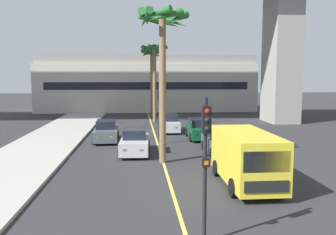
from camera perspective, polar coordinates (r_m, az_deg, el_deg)
name	(u,v)px	position (r m, az deg, el deg)	size (l,w,h in m)	color
sidewalk_left	(9,169)	(20.07, -24.17, -7.61)	(4.80, 80.00, 0.15)	#ADA89E
lane_stripe_center	(157,141)	(26.84, -1.85, -3.76)	(0.14, 56.00, 0.01)	#DBCC4C
pier_building_backdrop	(147,84)	(51.82, -3.40, 5.43)	(30.39, 8.04, 7.84)	beige
car_queue_front	(169,123)	(31.32, 0.21, -0.97)	(1.95, 4.16, 1.56)	#B7BABF
car_queue_second	(199,130)	(27.79, 5.06, -1.94)	(1.89, 4.13, 1.56)	#0C4728
car_queue_third	(106,132)	(27.02, -9.89, -2.25)	(1.95, 4.16, 1.56)	#4C5156
car_queue_fourth	(135,142)	(22.39, -5.35, -3.96)	(1.96, 4.16, 1.56)	#B7BABF
car_queue_fifth	(221,142)	(22.49, 8.45, -3.96)	(1.87, 4.12, 1.56)	#4C5156
delivery_van	(246,157)	(16.09, 12.42, -6.15)	(2.18, 5.26, 2.36)	yellow
traffic_light_median_near	(206,151)	(10.00, 6.06, -5.34)	(0.24, 0.37, 4.20)	black
traffic_light_median_far	(159,107)	(25.05, -1.43, 1.76)	(0.24, 0.37, 4.20)	black
palm_tree_near_median	(154,60)	(37.90, -2.21, 9.17)	(2.89, 2.92, 8.26)	brown
palm_tree_mid_median	(152,65)	(43.70, -2.58, 8.39)	(2.82, 2.88, 8.24)	brown
palm_tree_far_median	(162,36)	(19.66, -0.93, 12.93)	(2.92, 2.97, 8.48)	brown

